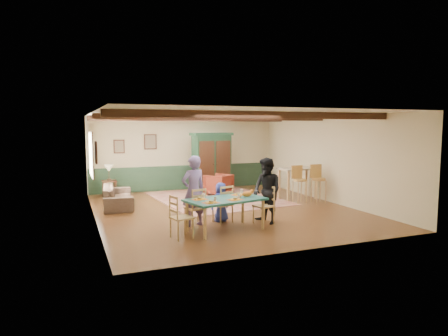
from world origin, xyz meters
name	(u,v)px	position (x,y,z in m)	size (l,w,h in m)	color
floor	(225,210)	(0.00, 0.00, 0.00)	(8.00, 8.00, 0.00)	#4F2C16
wall_back	(185,153)	(0.00, 4.00, 1.35)	(7.00, 0.02, 2.70)	beige
wall_left	(94,167)	(-3.50, 0.00, 1.35)	(0.02, 8.00, 2.70)	beige
wall_right	(329,159)	(3.50, 0.00, 1.35)	(0.02, 8.00, 2.70)	beige
ceiling	(225,114)	(0.00, 0.00, 2.70)	(7.00, 8.00, 0.02)	white
wainscot_back	(186,177)	(0.00, 3.98, 0.45)	(6.95, 0.03, 0.90)	#1D3624
ceiling_beam_front	(263,115)	(0.00, -2.30, 2.61)	(6.95, 0.16, 0.16)	black
ceiling_beam_mid	(220,117)	(0.00, 0.40, 2.61)	(6.95, 0.16, 0.16)	black
ceiling_beam_back	(193,119)	(0.00, 3.00, 2.61)	(6.95, 0.16, 0.16)	black
window_left	(91,154)	(-3.47, 1.70, 1.55)	(0.06, 1.60, 1.30)	white
picture_left_wall	(96,152)	(-3.47, -0.60, 1.75)	(0.04, 0.42, 0.52)	tan
picture_back_a	(150,142)	(-1.30, 3.97, 1.80)	(0.45, 0.04, 0.55)	tan
picture_back_b	(119,147)	(-2.40, 3.97, 1.65)	(0.38, 0.04, 0.48)	tan
dining_table	(225,215)	(-0.82, -2.10, 0.36)	(1.75, 0.97, 0.73)	#1C5853
dining_chair_far_left	(195,207)	(-1.35, -1.50, 0.46)	(0.41, 0.43, 0.92)	tan
dining_chair_far_right	(223,204)	(-0.59, -1.34, 0.46)	(0.41, 0.43, 0.92)	tan
dining_chair_end_left	(182,217)	(-1.91, -2.34, 0.46)	(0.41, 0.43, 0.92)	tan
dining_chair_end_right	(264,205)	(0.27, -1.87, 0.46)	(0.41, 0.43, 0.92)	tan
person_man	(193,191)	(-1.36, -1.43, 0.84)	(0.61, 0.40, 1.67)	#735FA4
person_woman	(267,191)	(0.37, -1.85, 0.80)	(0.78, 0.61, 1.60)	black
person_child	(221,202)	(-0.60, -1.26, 0.49)	(0.48, 0.31, 0.98)	#293BA5
cat	(247,193)	(-0.27, -2.09, 0.82)	(0.35, 0.14, 0.17)	orange
place_setting_near_left	(211,201)	(-1.29, -2.46, 0.78)	(0.39, 0.29, 0.11)	#FCA521
place_setting_near_center	(235,198)	(-0.67, -2.32, 0.78)	(0.39, 0.29, 0.11)	#FCA521
place_setting_far_left	(200,197)	(-1.39, -1.98, 0.78)	(0.39, 0.29, 0.11)	#FCA521
place_setting_far_right	(238,193)	(-0.35, -1.75, 0.78)	(0.39, 0.29, 0.11)	#FCA521
area_rug	(216,198)	(0.39, 1.73, 0.01)	(3.62, 4.29, 0.01)	#C4AA8E
armoire	(212,162)	(0.77, 3.22, 1.06)	(1.50, 0.60, 2.12)	black
armchair	(219,184)	(0.72, 2.38, 0.36)	(0.77, 0.79, 0.72)	#501610
sofa	(118,196)	(-2.75, 1.58, 0.31)	(2.09, 0.82, 0.61)	#44342A
end_table	(109,189)	(-2.84, 3.23, 0.28)	(0.46, 0.46, 0.57)	black
table_lamp	(109,173)	(-2.84, 3.23, 0.83)	(0.29, 0.29, 0.52)	beige
counter_table	(298,183)	(2.84, 0.73, 0.51)	(1.22, 0.71, 1.01)	beige
bar_stool_left	(300,184)	(2.53, 0.10, 0.57)	(0.41, 0.45, 1.15)	tan
bar_stool_right	(319,184)	(3.09, -0.09, 0.59)	(0.42, 0.46, 1.18)	tan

